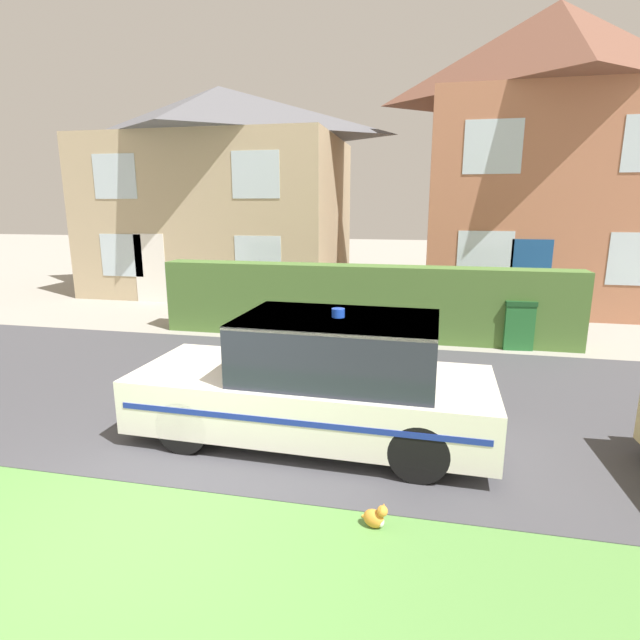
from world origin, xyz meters
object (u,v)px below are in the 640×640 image
object	(u,v)px
police_car	(320,381)
wheelie_bin	(516,323)
cat	(376,517)
house_left	(223,190)
house_right	(546,157)

from	to	relation	value
police_car	wheelie_bin	bearing A→B (deg)	-120.86
cat	house_left	bearing A→B (deg)	136.55
police_car	house_right	bearing A→B (deg)	-111.86
house_right	house_left	bearing A→B (deg)	177.98
police_car	house_right	size ratio (longest dim) A/B	0.54
cat	house_right	distance (m)	13.44
house_right	wheelie_bin	size ratio (longest dim) A/B	8.16
cat	house_right	xyz separation A→B (m)	(3.66, 12.23, 4.21)
cat	house_left	xyz separation A→B (m)	(-6.65, 12.59, 3.35)
police_car	wheelie_bin	xyz separation A→B (m)	(3.17, 5.00, -0.26)
cat	house_left	world-z (taller)	house_left
house_left	house_right	world-z (taller)	house_right
wheelie_bin	police_car	bearing A→B (deg)	-127.37
cat	wheelie_bin	distance (m)	7.10
police_car	cat	size ratio (longest dim) A/B	17.54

